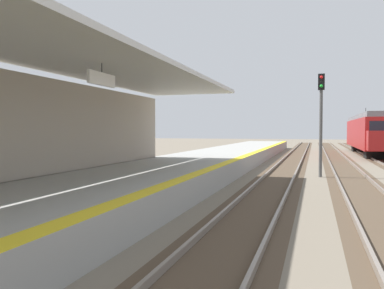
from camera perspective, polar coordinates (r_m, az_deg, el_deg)
station_platform at (r=14.66m, az=-7.11°, el=-5.45°), size 5.00×80.00×0.91m
track_pair_nearest_platform at (r=17.44m, az=11.95°, el=-5.61°), size 2.34×120.00×0.16m
track_pair_middle at (r=17.45m, az=23.19°, el=-5.73°), size 2.34×120.00×0.16m
approaching_train at (r=41.63m, az=24.63°, el=1.63°), size 2.93×19.60×4.76m
rail_signal_post at (r=20.71m, az=18.34°, el=4.26°), size 0.32×0.34×5.20m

